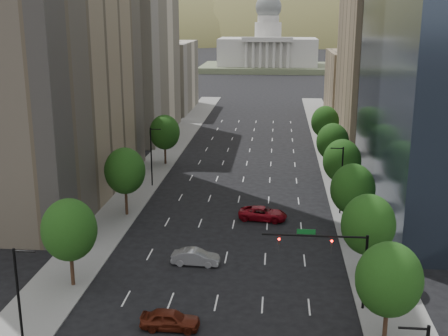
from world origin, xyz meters
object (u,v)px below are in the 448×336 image
(car_silver, at_px, (196,257))
(car_red_far, at_px, (263,213))
(traffic_signal, at_px, (337,254))
(capitol, at_px, (268,51))
(car_maroon, at_px, (170,319))

(car_silver, relative_size, car_red_far, 0.82)
(car_red_far, bearing_deg, traffic_signal, -154.84)
(capitol, height_order, car_maroon, capitol)
(car_silver, bearing_deg, capitol, 1.65)
(traffic_signal, height_order, car_red_far, traffic_signal)
(capitol, distance_m, car_silver, 211.94)
(car_silver, distance_m, car_red_far, 15.51)
(traffic_signal, relative_size, capitol, 0.15)
(car_silver, bearing_deg, car_red_far, -22.62)
(traffic_signal, relative_size, car_red_far, 1.50)
(car_maroon, distance_m, car_silver, 12.65)
(car_silver, bearing_deg, traffic_signal, -117.92)
(car_silver, bearing_deg, car_maroon, -178.97)
(car_maroon, relative_size, car_red_far, 0.81)
(traffic_signal, distance_m, car_silver, 16.28)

